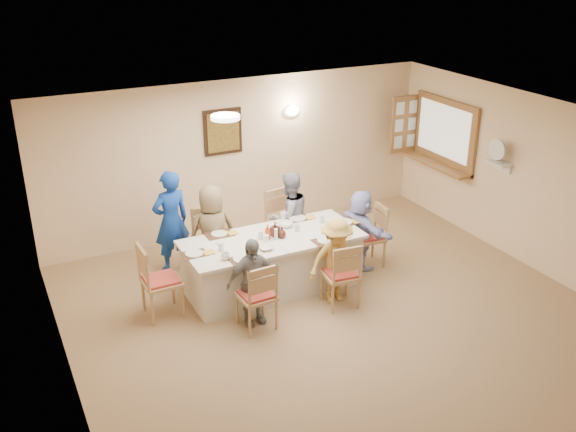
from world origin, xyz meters
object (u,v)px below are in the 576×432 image
dining_table (272,263)px  caregiver (171,221)px  chair_left_end (161,280)px  diner_front_right (336,261)px  chair_front_right (340,273)px  diner_front_left (252,282)px  chair_front_left (256,294)px  chair_right_end (368,236)px  diner_back_right (289,217)px  desk_fan (499,154)px  serving_hatch (445,133)px  diner_right_end (361,229)px  chair_back_right (286,225)px  diner_back_left (213,232)px  chair_back_left (210,242)px  condiment_ketchup (267,232)px

dining_table → caregiver: (-1.05, 1.15, 0.38)m
chair_left_end → diner_front_right: size_ratio=0.86×
chair_front_right → diner_front_left: diner_front_left is taller
chair_front_left → chair_right_end: 2.29m
diner_back_right → diner_front_right: bearing=81.2°
desk_fan → diner_front_left: desk_fan is taller
diner_front_left → serving_hatch: bearing=18.6°
dining_table → chair_front_left: (-0.60, -0.80, 0.08)m
chair_front_left → diner_right_end: size_ratio=0.77×
chair_left_end → diner_back_right: 2.26m
serving_hatch → chair_front_right: (-3.03, -1.77, -1.04)m
chair_front_left → chair_front_right: size_ratio=0.99×
dining_table → chair_back_right: chair_back_right is taller
chair_back_right → diner_front_right: (0.00, -1.48, 0.07)m
chair_right_end → diner_right_end: bearing=-83.1°
chair_back_right → diner_right_end: diner_right_end is taller
diner_front_left → chair_back_right: bearing=48.3°
serving_hatch → desk_fan: serving_hatch is taller
diner_back_left → diner_front_right: 1.82m
chair_back_left → chair_back_right: size_ratio=0.92×
serving_hatch → diner_front_right: (-3.03, -1.65, -0.91)m
desk_fan → chair_front_left: bearing=-174.2°
diner_back_left → desk_fan: bearing=172.1°
chair_back_left → chair_left_end: bearing=-136.8°
chair_back_right → diner_back_left: diner_back_left is taller
diner_front_right → condiment_ketchup: 0.99m
diner_back_right → dining_table: bearing=39.8°
chair_front_right → caregiver: caregiver is taller
dining_table → diner_right_end: size_ratio=2.03×
chair_right_end → chair_front_right: bearing=-43.0°
desk_fan → dining_table: (-3.52, 0.38, -1.17)m
chair_right_end → diner_back_right: bearing=-118.7°
chair_front_left → diner_back_right: size_ratio=0.67×
diner_back_left → caregiver: caregiver is taller
dining_table → chair_right_end: (1.55, 0.00, 0.08)m
dining_table → diner_back_right: bearing=48.6°
serving_hatch → diner_back_left: 4.32m
chair_front_right → chair_left_end: bearing=-14.1°
dining_table → chair_front_right: (0.60, -0.80, 0.08)m
chair_left_end → chair_right_end: (3.10, 0.00, -0.04)m
diner_front_left → diner_right_end: diner_right_end is taller
diner_back_right → desk_fan: bearing=151.2°
chair_back_left → chair_front_left: chair_back_left is taller
chair_right_end → diner_back_left: 2.27m
diner_front_right → diner_right_end: diner_right_end is taller
chair_back_right → diner_front_left: (-1.20, -1.48, 0.06)m
chair_front_right → chair_back_right: bearing=-83.7°
diner_back_left → serving_hatch: bearing=-169.6°
serving_hatch → caregiver: serving_hatch is taller
serving_hatch → chair_front_left: size_ratio=1.63×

